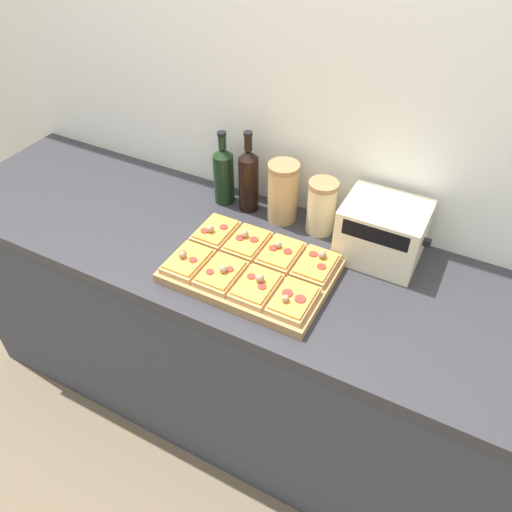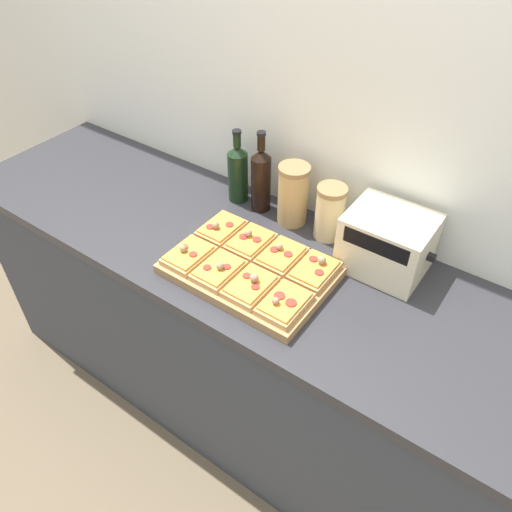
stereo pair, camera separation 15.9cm
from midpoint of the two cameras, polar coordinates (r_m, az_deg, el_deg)
name	(u,v)px [view 2 (the right image)]	position (r m, az deg, el deg)	size (l,w,h in m)	color
ground_plane	(226,473)	(2.25, -1.26, -23.67)	(12.00, 12.00, 0.00)	brown
wall_back	(336,135)	(1.73, 11.85, 13.35)	(6.00, 0.06, 2.50)	silver
kitchen_counter	(272,352)	(1.99, 4.12, -10.97)	(2.63, 0.67, 0.94)	#333842
cutting_board	(251,270)	(1.59, 2.23, -1.68)	(0.51, 0.36, 0.03)	#A37A4C
pizza_slice_back_left	(221,228)	(1.71, -1.34, 3.09)	(0.11, 0.16, 0.05)	tan
pizza_slice_back_midleft	(250,241)	(1.65, 2.11, 1.59)	(0.11, 0.16, 0.05)	tan
pizza_slice_back_midright	(281,255)	(1.61, 5.76, -0.05)	(0.11, 0.16, 0.05)	tan
pizza_slice_back_right	(315,270)	(1.57, 9.64, -1.75)	(0.11, 0.16, 0.05)	tan
pizza_slice_front_left	(189,255)	(1.61, -4.93, 0.04)	(0.11, 0.16, 0.05)	tan
pizza_slice_front_midleft	(219,270)	(1.55, -1.39, -1.71)	(0.11, 0.16, 0.05)	tan
pizza_slice_front_midright	(251,286)	(1.50, 2.42, -3.54)	(0.11, 0.16, 0.06)	tan
pizza_slice_front_right	(285,303)	(1.46, 6.43, -5.53)	(0.11, 0.16, 0.05)	tan
olive_oil_bottle	(238,172)	(1.87, 0.38, 9.47)	(0.08, 0.08, 0.29)	black
wine_bottle	(261,179)	(1.81, 3.11, 8.73)	(0.07, 0.07, 0.31)	black
grain_jar_tall	(293,195)	(1.77, 6.85, 6.89)	(0.11, 0.11, 0.23)	tan
grain_jar_short	(330,212)	(1.72, 11.06, 4.83)	(0.10, 0.10, 0.20)	beige
toaster_oven	(387,243)	(1.64, 17.46, 1.36)	(0.28, 0.21, 0.20)	beige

